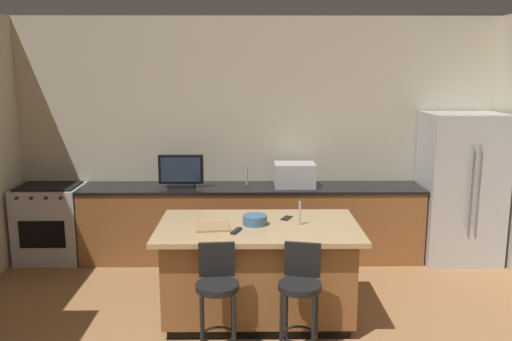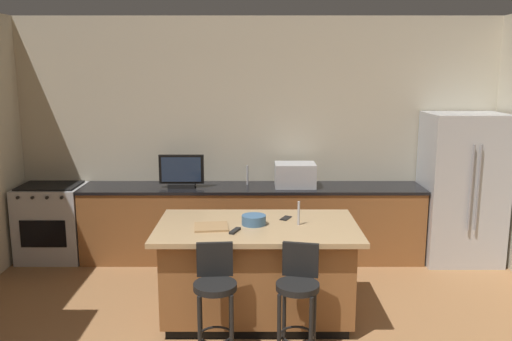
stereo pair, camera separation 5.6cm
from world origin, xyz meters
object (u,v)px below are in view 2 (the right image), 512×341
tv_monitor (182,172)px  fruit_bowl (254,220)px  tv_remote (235,231)px  cutting_board (212,227)px  bar_stool_left (216,294)px  kitchen_island (257,271)px  cell_phone (286,218)px  bar_stool_right (298,294)px  microwave (295,175)px  range_oven (53,222)px  refrigerator (462,188)px

tv_monitor → fruit_bowl: (0.86, -1.52, -0.14)m
tv_remote → cutting_board: bearing=171.2°
cutting_board → bar_stool_left: bearing=-83.0°
kitchen_island → cell_phone: cell_phone is taller
bar_stool_right → cutting_board: bearing=150.7°
bar_stool_right → tv_remote: size_ratio=5.54×
kitchen_island → cell_phone: (0.27, 0.21, 0.44)m
kitchen_island → tv_monitor: (-0.89, 1.53, 0.62)m
bar_stool_right → fruit_bowl: size_ratio=4.28×
microwave → bar_stool_left: size_ratio=0.51×
range_oven → tv_monitor: tv_monitor is taller
kitchen_island → refrigerator: (2.44, 1.53, 0.43)m
kitchen_island → cutting_board: size_ratio=6.13×
cell_phone → cutting_board: size_ratio=0.50×
microwave → cutting_board: 1.88m
tv_monitor → microwave: bearing=2.2°
kitchen_island → range_oven: 2.95m
refrigerator → bar_stool_right: refrigerator is taller
bar_stool_left → tv_remote: bearing=71.1°
tv_remote → fruit_bowl: bearing=73.3°
range_oven → tv_remote: bearing=-37.9°
tv_monitor → tv_remote: bearing=-68.0°
refrigerator → kitchen_island: bearing=-147.9°
tv_remote → cutting_board: 0.25m
range_oven → cutting_board: (2.08, -1.66, 0.45)m
tv_remote → cutting_board: size_ratio=0.57×
refrigerator → tv_remote: 3.16m
bar_stool_right → fruit_bowl: 0.91m
tv_remote → microwave: bearing=90.4°
cell_phone → fruit_bowl: bearing=-122.1°
tv_monitor → tv_remote: tv_monitor is taller
bar_stool_left → bar_stool_right: bar_stool_left is taller
kitchen_island → microwave: 1.74m
fruit_bowl → cell_phone: 0.36m
bar_stool_right → tv_monitor: bearing=130.4°
cell_phone → cutting_board: (-0.68, -0.29, 0.01)m
bar_stool_right → tv_remote: (-0.51, 0.52, 0.35)m
bar_stool_right → cell_phone: bar_stool_right is taller
kitchen_island → refrigerator: 2.91m
fruit_bowl → cell_phone: fruit_bowl is taller
microwave → tv_monitor: bearing=-177.8°
refrigerator → range_oven: size_ratio=1.93×
range_oven → cell_phone: range_oven is taller
tv_monitor → cell_phone: (1.17, -1.32, -0.18)m
kitchen_island → bar_stool_right: bearing=-66.4°
bar_stool_left → kitchen_island: bearing=61.3°
refrigerator → fruit_bowl: refrigerator is taller
microwave → kitchen_island: bearing=-106.1°
kitchen_island → fruit_bowl: size_ratio=8.31×
bar_stool_right → microwave: bearing=98.8°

